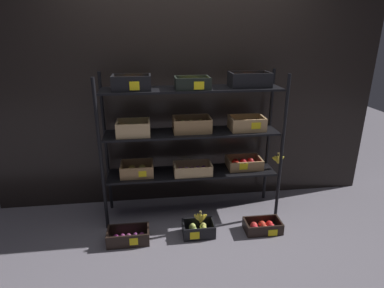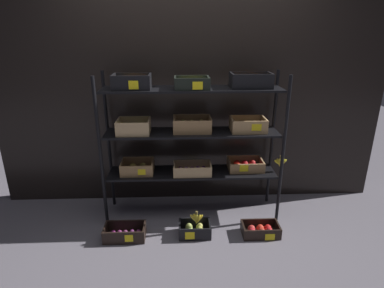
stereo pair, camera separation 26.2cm
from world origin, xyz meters
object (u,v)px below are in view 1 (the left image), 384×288
(crate_ground_apple_red, at_px, (263,227))
(crate_ground_pear, at_px, (198,229))
(banana_bunch_loose, at_px, (200,218))
(crate_ground_plum, at_px, (129,237))
(display_rack, at_px, (193,130))

(crate_ground_apple_red, bearing_deg, crate_ground_pear, 178.02)
(banana_bunch_loose, bearing_deg, crate_ground_apple_red, -1.54)
(crate_ground_plum, bearing_deg, banana_bunch_loose, 1.54)
(crate_ground_pear, bearing_deg, crate_ground_apple_red, -1.98)
(crate_ground_apple_red, bearing_deg, banana_bunch_loose, 178.46)
(crate_ground_pear, xyz_separation_m, crate_ground_apple_red, (0.62, -0.02, -0.01))
(display_rack, height_order, crate_ground_plum, display_rack)
(display_rack, xyz_separation_m, crate_ground_apple_red, (0.62, -0.43, -0.87))
(crate_ground_plum, bearing_deg, crate_ground_pear, 2.04)
(display_rack, height_order, banana_bunch_loose, display_rack)
(crate_ground_plum, xyz_separation_m, crate_ground_pear, (0.65, 0.02, 0.01))
(crate_ground_plum, height_order, crate_ground_apple_red, crate_ground_plum)
(crate_ground_plum, height_order, banana_bunch_loose, banana_bunch_loose)
(crate_ground_plum, relative_size, crate_ground_pear, 1.27)
(crate_ground_pear, relative_size, banana_bunch_loose, 2.14)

